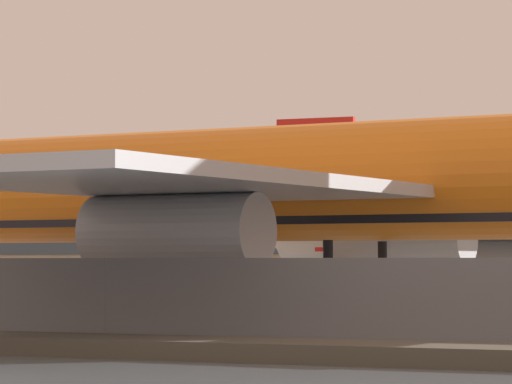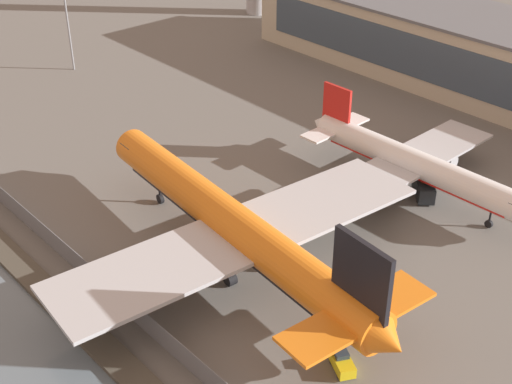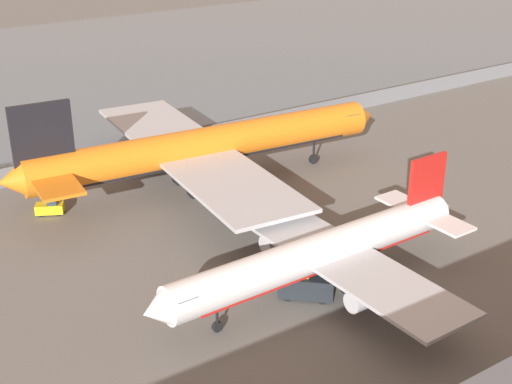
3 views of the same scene
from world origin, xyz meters
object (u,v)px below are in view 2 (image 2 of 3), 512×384
at_px(passenger_jet_white_red, 414,164).
at_px(baggage_tug, 342,363).
at_px(cargo_jet_orange, 235,226).
at_px(apron_light_mast_apron_west, 66,11).
at_px(ops_van, 423,188).

distance_m(passenger_jet_white_red, baggage_tug, 35.10).
xyz_separation_m(cargo_jet_orange, apron_light_mast_apron_west, (-66.61, 17.06, 5.65)).
bearing_deg(baggage_tug, passenger_jet_white_red, 117.20).
distance_m(cargo_jet_orange, ops_van, 28.94).
relative_size(cargo_jet_orange, apron_light_mast_apron_west, 2.63).
xyz_separation_m(cargo_jet_orange, baggage_tug, (19.00, -3.08, -4.56)).
bearing_deg(passenger_jet_white_red, ops_van, 7.80).
relative_size(passenger_jet_white_red, baggage_tug, 10.17).
xyz_separation_m(passenger_jet_white_red, ops_van, (1.81, 0.25, -2.91)).
distance_m(cargo_jet_orange, passenger_jet_white_red, 28.18).
height_order(cargo_jet_orange, apron_light_mast_apron_west, apron_light_mast_apron_west).
bearing_deg(ops_van, apron_light_mast_apron_west, -171.11).
bearing_deg(ops_van, passenger_jet_white_red, -172.20).
bearing_deg(baggage_tug, ops_van, 114.33).
height_order(passenger_jet_white_red, apron_light_mast_apron_west, apron_light_mast_apron_west).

